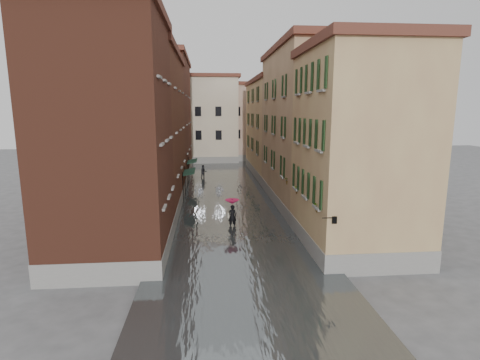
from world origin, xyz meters
name	(u,v)px	position (x,y,z in m)	size (l,w,h in m)	color
ground	(236,239)	(0.00, 0.00, 0.00)	(120.00, 120.00, 0.00)	#4F5051
floodwater	(226,194)	(0.00, 13.00, 0.10)	(10.00, 60.00, 0.20)	#4D5356
building_left_near	(110,142)	(-7.00, -2.00, 6.50)	(6.00, 8.00, 13.00)	brown
building_left_mid	(144,134)	(-7.00, 9.00, 6.25)	(6.00, 14.00, 12.50)	brown
building_left_far	(164,120)	(-7.00, 24.00, 7.00)	(6.00, 16.00, 14.00)	brown
building_right_near	(358,153)	(7.00, -2.00, 5.75)	(6.00, 8.00, 11.50)	#AA7E58
building_right_mid	(308,130)	(7.00, 9.00, 6.50)	(6.00, 14.00, 13.00)	tan
building_right_far	(276,130)	(7.00, 24.00, 5.75)	(6.00, 16.00, 11.50)	#AA7E58
building_end_cream	(199,121)	(-3.00, 38.00, 6.50)	(12.00, 9.00, 13.00)	beige
building_end_pink	(253,123)	(6.00, 40.00, 6.00)	(10.00, 9.00, 12.00)	tan
awning_near	(189,172)	(-3.48, 11.78, 2.48)	(1.09, 3.41, 2.80)	black
awning_far	(192,162)	(-3.48, 19.04, 2.47)	(1.09, 3.16, 2.80)	black
wall_lantern	(334,220)	(4.33, -6.00, 3.01)	(0.71, 0.22, 0.35)	black
window_planters	(301,186)	(4.12, -0.29, 3.51)	(0.59, 8.32, 0.84)	brown
pedestrian_main	(232,210)	(-0.06, 2.34, 1.29)	(1.04, 1.04, 2.06)	black
pedestrian_far	(204,172)	(-2.23, 21.66, 0.84)	(0.82, 0.64, 1.68)	black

